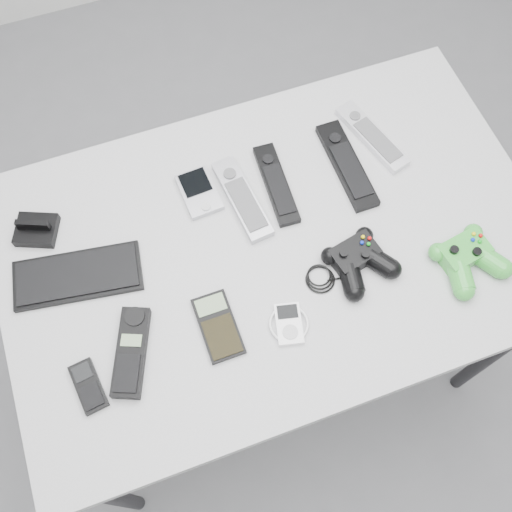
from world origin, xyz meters
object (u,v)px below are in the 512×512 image
object	(u,v)px
mobile_phone	(88,386)
cordless_handset	(131,352)
pda_keyboard	(78,275)
mp3_player	(289,324)
remote_silver_b	(372,136)
calculator	(218,326)
controller_green	(468,257)
remote_silver_a	(242,198)
remote_black_b	(347,165)
controller_black	(358,259)
desk	(273,256)
pda	(199,192)
remote_black_a	(276,184)

from	to	relation	value
mobile_phone	cordless_handset	distance (m)	0.10
pda_keyboard	mp3_player	world-z (taller)	same
remote_silver_b	calculator	size ratio (longest dim) A/B	1.50
controller_green	pda_keyboard	bearing A→B (deg)	153.46
remote_silver_b	cordless_handset	size ratio (longest dim) A/B	1.18
remote_silver_b	cordless_handset	world-z (taller)	cordless_handset
remote_silver_a	calculator	size ratio (longest dim) A/B	1.52
pda_keyboard	mobile_phone	bearing A→B (deg)	-89.06
cordless_handset	remote_black_b	bearing A→B (deg)	46.57
cordless_handset	pda_keyboard	bearing A→B (deg)	130.07
remote_silver_a	remote_silver_b	distance (m)	0.35
cordless_handset	controller_black	world-z (taller)	controller_black
desk	calculator	world-z (taller)	calculator
remote_silver_b	mobile_phone	world-z (taller)	remote_silver_b
pda	remote_black_b	distance (m)	0.35
remote_silver_b	controller_black	size ratio (longest dim) A/B	0.91
mobile_phone	mp3_player	world-z (taller)	mobile_phone
mp3_player	controller_green	size ratio (longest dim) A/B	0.57
calculator	controller_black	distance (m)	0.33
remote_silver_a	remote_black_a	xyz separation A→B (m)	(0.09, 0.01, -0.00)
desk	mobile_phone	xyz separation A→B (m)	(-0.46, -0.17, 0.08)
remote_black_a	remote_silver_b	bearing A→B (deg)	13.22
remote_silver_b	remote_silver_a	bearing A→B (deg)	173.64
desk	controller_black	size ratio (longest dim) A/B	5.04
controller_black	mp3_player	bearing A→B (deg)	-169.25
remote_silver_a	calculator	bearing A→B (deg)	-124.35
pda	remote_silver_b	world-z (taller)	remote_silver_b
remote_silver_b	mp3_player	bearing A→B (deg)	-149.55
controller_black	calculator	bearing A→B (deg)	173.91
remote_silver_b	controller_green	distance (m)	0.37
remote_black_b	mp3_player	distance (m)	0.41
mobile_phone	pda	bearing A→B (deg)	38.37
remote_black_b	mp3_player	size ratio (longest dim) A/B	2.75
mobile_phone	controller_green	size ratio (longest dim) A/B	0.68
desk	pda	xyz separation A→B (m)	(-0.12, 0.17, 0.08)
remote_silver_a	mobile_phone	world-z (taller)	remote_silver_a
pda	cordless_handset	distance (m)	0.39
pda_keyboard	calculator	bearing A→B (deg)	-31.48
remote_silver_a	remote_black_a	distance (m)	0.09
remote_black_b	controller_black	distance (m)	0.25
desk	remote_black_a	xyz separation A→B (m)	(0.06, 0.13, 0.08)
pda_keyboard	mp3_player	xyz separation A→B (m)	(0.39, -0.25, -0.00)
pda	remote_black_b	xyz separation A→B (m)	(0.35, -0.05, 0.00)
remote_silver_a	mobile_phone	size ratio (longest dim) A/B	2.10
mobile_phone	remote_silver_b	bearing A→B (deg)	17.26
remote_silver_b	pda_keyboard	bearing A→B (deg)	173.15
calculator	remote_silver_a	bearing A→B (deg)	61.08
remote_silver_a	calculator	distance (m)	0.30
controller_black	remote_black_b	bearing A→B (deg)	59.71
remote_silver_a	controller_green	world-z (taller)	controller_green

